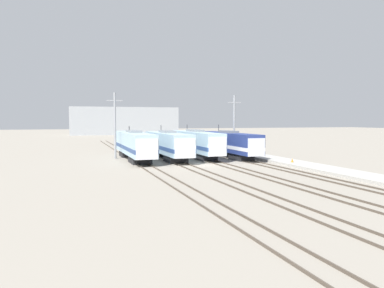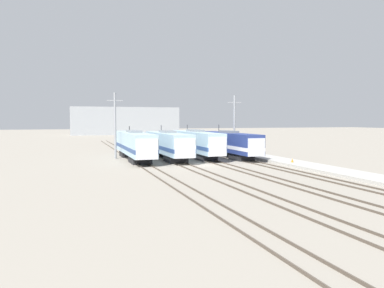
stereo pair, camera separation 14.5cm
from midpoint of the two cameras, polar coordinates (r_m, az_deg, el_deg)
The scene contains 14 objects.
ground_plane at distance 48.39m, azimuth 1.60°, elevation -3.22°, with size 400.00×400.00×0.00m, color gray.
rail_pair_far_left at distance 46.40m, azimuth -6.98°, elevation -3.45°, with size 1.50×120.00×0.15m.
rail_pair_center_left at distance 47.60m, azimuth -1.18°, elevation -3.24°, with size 1.51×120.00×0.15m.
rail_pair_center_right at distance 49.27m, azimuth 4.28°, elevation -3.01°, with size 1.51×120.00×0.15m.
rail_pair_far_right at distance 51.34m, azimuth 9.34°, elevation -2.78°, with size 1.50×120.00×0.15m.
locomotive_far_left at distance 54.98m, azimuth -8.84°, elevation -0.11°, with size 3.03×19.35×4.86m.
locomotive_center_left at distance 55.31m, azimuth -3.71°, elevation -0.08°, with size 3.02×17.93×4.99m.
locomotive_center_right at distance 58.26m, azimuth 0.56°, elevation 0.15°, with size 2.80×18.83×5.03m.
locomotive_far_right at distance 58.39m, azimuth 5.68°, elevation 0.06°, with size 2.76×18.45×5.05m.
catenary_tower_left at distance 57.21m, azimuth -11.73°, elevation 2.94°, with size 2.34×0.33×9.89m.
catenary_tower_right at distance 62.57m, azimuth 6.37°, elevation 3.05°, with size 2.34×0.33×9.89m.
platform at distance 53.38m, azimuth 13.28°, elevation -2.48°, with size 4.00×120.00×0.35m.
traffic_cone at distance 50.00m, azimuth 14.96°, elevation -2.42°, with size 0.35×0.35×0.50m.
depot_building at distance 153.06m, azimuth -10.35°, elevation 3.48°, with size 41.93×13.11×10.83m.
Camera 1 is at (-16.50, -45.12, 5.82)m, focal length 35.00 mm.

